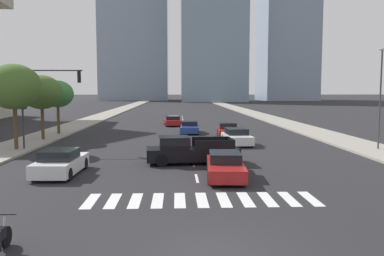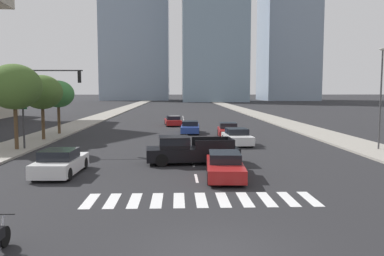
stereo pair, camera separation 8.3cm
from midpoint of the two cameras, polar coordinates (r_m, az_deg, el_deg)
The scene contains 19 objects.
ground_plane at distance 11.41m, azimuth 3.23°, elevation -17.58°, with size 800.00×800.00×0.00m, color #232326.
sidewalk_east at distance 43.23m, azimuth 17.59°, elevation -0.65°, with size 4.00×260.00×0.15m, color gray.
sidewalk_west at distance 42.59m, azimuth -19.28°, elevation -0.79°, with size 4.00×260.00×0.15m, color gray.
crosswalk_near at distance 16.51m, azimuth 1.45°, elevation -10.23°, with size 9.45×2.26×0.01m.
lane_divider_center at distance 44.10m, azimuth -0.81°, elevation -0.37°, with size 0.14×50.00×0.01m.
pickup_truck at distance 24.30m, azimuth -0.49°, elevation -3.21°, with size 5.71×2.36×1.67m.
sedan_red_0 at distance 37.94m, azimuth 5.25°, elevation -0.39°, with size 2.02×4.32×1.38m.
sedan_white_1 at distance 22.27m, azimuth -18.21°, elevation -4.75°, with size 2.06×4.46×1.36m.
sedan_blue_2 at distance 41.52m, azimuth -0.20°, elevation 0.07°, with size 2.07×4.62×1.25m.
sedan_red_3 at distance 20.59m, azimuth 4.82°, elevation -5.42°, with size 2.09×4.88×1.27m.
sedan_white_4 at distance 32.97m, azimuth 6.54°, elevation -1.31°, with size 2.13×4.47×1.33m.
sedan_red_5 at distance 50.44m, azimuth -2.69°, elevation 1.01°, with size 2.30×4.57×1.24m.
traffic_signal_far at distance 31.43m, azimuth -20.28°, elevation 4.92°, with size 4.75×0.28×6.16m.
street_lamp_east at distance 32.20m, azimuth 25.49°, elevation 4.84°, with size 0.50×0.24×7.36m.
street_tree_nearest at distance 31.74m, azimuth -24.01°, elevation 5.39°, with size 3.88×3.88×6.21m.
street_tree_second at distance 37.29m, azimuth -20.60°, elevation 4.80°, with size 3.51×3.51×5.64m.
street_tree_third at distance 41.78m, azimuth -18.55°, elevation 4.61°, with size 3.13×3.13×5.27m.
office_tower_left_skyline at distance 186.89m, azimuth -8.14°, elevation 16.99°, with size 29.83×20.04×93.38m.
office_tower_right_skyline at distance 187.36m, azimuth 13.64°, elevation 16.09°, with size 22.55×26.47×90.96m.
Camera 2 is at (-0.96, -10.46, 4.46)m, focal length 37.28 mm.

